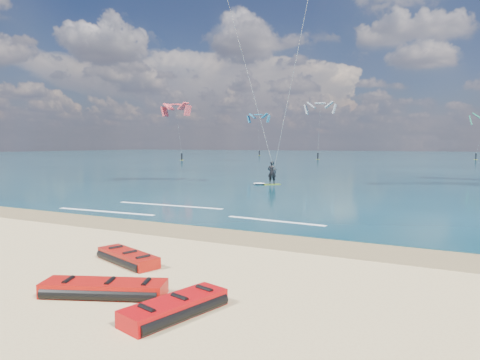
% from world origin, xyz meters
% --- Properties ---
extents(ground, '(320.00, 320.00, 0.00)m').
position_xyz_m(ground, '(0.00, 40.00, 0.00)').
color(ground, tan).
rests_on(ground, ground).
extents(wet_sand_strip, '(320.00, 2.40, 0.01)m').
position_xyz_m(wet_sand_strip, '(0.00, 3.00, 0.00)').
color(wet_sand_strip, olive).
rests_on(wet_sand_strip, ground).
extents(sea, '(320.00, 200.00, 0.04)m').
position_xyz_m(sea, '(0.00, 104.00, 0.02)').
color(sea, '#0A2B37').
rests_on(sea, ground).
extents(packed_kite_left, '(3.04, 2.02, 0.37)m').
position_xyz_m(packed_kite_left, '(5.63, -3.61, 0.00)').
color(packed_kite_left, '#B70F09').
rests_on(packed_kite_left, ground).
extents(packed_kite_mid, '(2.62, 1.73, 0.36)m').
position_xyz_m(packed_kite_mid, '(4.34, -1.37, 0.00)').
color(packed_kite_mid, '#AC140C').
rests_on(packed_kite_mid, ground).
extents(packed_kite_right, '(1.63, 2.57, 0.37)m').
position_xyz_m(packed_kite_right, '(7.64, -3.81, 0.00)').
color(packed_kite_right, '#B9070A').
rests_on(packed_kite_right, ground).
extents(kitesurfer_main, '(9.12, 8.23, 18.35)m').
position_xyz_m(kitesurfer_main, '(0.15, 18.79, 9.64)').
color(kitesurfer_main, '#B2E61B').
rests_on(kitesurfer_main, sea).
extents(shoreline_foam, '(13.40, 3.61, 0.01)m').
position_xyz_m(shoreline_foam, '(0.21, 6.55, 0.04)').
color(shoreline_foam, white).
rests_on(shoreline_foam, ground).
extents(distant_kites, '(77.61, 43.05, 12.52)m').
position_xyz_m(distant_kites, '(-6.38, 77.56, 5.66)').
color(distant_kites, '#9EA0A6').
rests_on(distant_kites, ground).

